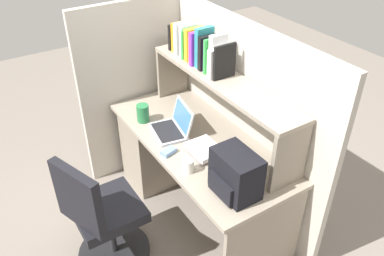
{
  "coord_description": "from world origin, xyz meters",
  "views": [
    {
      "loc": [
        1.96,
        -1.3,
        2.43
      ],
      "look_at": [
        0.0,
        -0.05,
        0.85
      ],
      "focal_mm": 37.09,
      "sensor_mm": 36.0,
      "label": 1
    }
  ],
  "objects_px": {
    "laptop": "(174,126)",
    "paper_cup": "(188,166)",
    "office_chair": "(103,221)",
    "snack_canister": "(143,113)",
    "computer_mouse": "(169,152)",
    "backpack": "(235,174)"
  },
  "relations": [
    {
      "from": "laptop",
      "to": "office_chair",
      "type": "bearing_deg",
      "value": -71.85
    },
    {
      "from": "office_chair",
      "to": "backpack",
      "type": "bearing_deg",
      "value": -146.93
    },
    {
      "from": "backpack",
      "to": "snack_canister",
      "type": "xyz_separation_m",
      "value": [
        -1.02,
        -0.11,
        -0.07
      ]
    },
    {
      "from": "backpack",
      "to": "office_chair",
      "type": "height_order",
      "value": "backpack"
    },
    {
      "from": "laptop",
      "to": "office_chair",
      "type": "relative_size",
      "value": 0.38
    },
    {
      "from": "snack_canister",
      "to": "laptop",
      "type": "bearing_deg",
      "value": 25.61
    },
    {
      "from": "computer_mouse",
      "to": "snack_canister",
      "type": "distance_m",
      "value": 0.47
    },
    {
      "from": "computer_mouse",
      "to": "paper_cup",
      "type": "bearing_deg",
      "value": -12.16
    },
    {
      "from": "office_chair",
      "to": "paper_cup",
      "type": "bearing_deg",
      "value": -130.5
    },
    {
      "from": "computer_mouse",
      "to": "paper_cup",
      "type": "xyz_separation_m",
      "value": [
        0.23,
        0.01,
        0.03
      ]
    },
    {
      "from": "laptop",
      "to": "paper_cup",
      "type": "distance_m",
      "value": 0.47
    },
    {
      "from": "laptop",
      "to": "backpack",
      "type": "distance_m",
      "value": 0.76
    },
    {
      "from": "laptop",
      "to": "office_chair",
      "type": "distance_m",
      "value": 0.84
    },
    {
      "from": "laptop",
      "to": "backpack",
      "type": "bearing_deg",
      "value": -1.18
    },
    {
      "from": "laptop",
      "to": "paper_cup",
      "type": "bearing_deg",
      "value": -18.68
    },
    {
      "from": "laptop",
      "to": "snack_canister",
      "type": "bearing_deg",
      "value": -154.39
    },
    {
      "from": "laptop",
      "to": "paper_cup",
      "type": "xyz_separation_m",
      "value": [
        0.44,
        -0.15,
        -0.0
      ]
    },
    {
      "from": "computer_mouse",
      "to": "laptop",
      "type": "bearing_deg",
      "value": 126.05
    },
    {
      "from": "paper_cup",
      "to": "office_chair",
      "type": "bearing_deg",
      "value": -110.87
    },
    {
      "from": "backpack",
      "to": "computer_mouse",
      "type": "bearing_deg",
      "value": -164.76
    },
    {
      "from": "laptop",
      "to": "computer_mouse",
      "type": "xyz_separation_m",
      "value": [
        0.21,
        -0.17,
        -0.03
      ]
    },
    {
      "from": "computer_mouse",
      "to": "office_chair",
      "type": "xyz_separation_m",
      "value": [
        0.02,
        -0.54,
        -0.35
      ]
    }
  ]
}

